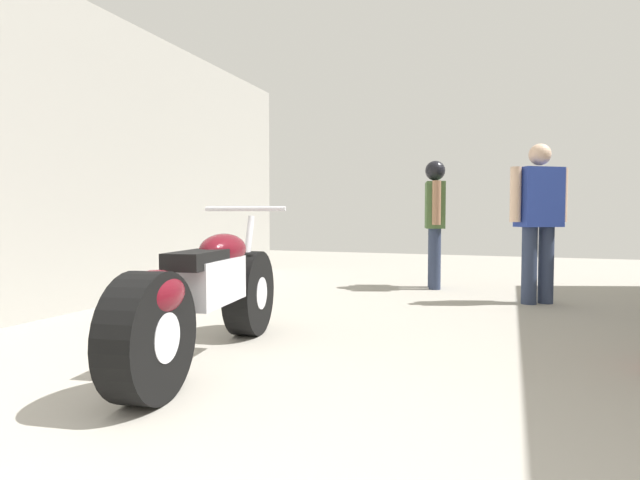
# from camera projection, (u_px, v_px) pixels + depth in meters

# --- Properties ---
(ground_plane) EXTENTS (16.87, 16.87, 0.00)m
(ground_plane) POSITION_uv_depth(u_px,v_px,m) (396.00, 329.00, 4.19)
(ground_plane) COLOR #9E998E
(garage_partition_left) EXTENTS (0.08, 7.73, 3.05)m
(garage_partition_left) POSITION_uv_depth(u_px,v_px,m) (98.00, 158.00, 5.21)
(garage_partition_left) COLOR #A3A099
(garage_partition_left) RESTS_ON ground_plane
(motorcycle_maroon_cruiser) EXTENTS (0.70, 2.15, 1.00)m
(motorcycle_maroon_cruiser) POSITION_uv_depth(u_px,v_px,m) (207.00, 296.00, 3.20)
(motorcycle_maroon_cruiser) COLOR black
(motorcycle_maroon_cruiser) RESTS_ON ground_plane
(mechanic_in_blue) EXTENTS (0.62, 0.47, 1.69)m
(mechanic_in_blue) POSITION_uv_depth(u_px,v_px,m) (539.00, 214.00, 5.36)
(mechanic_in_blue) COLOR #2D3851
(mechanic_in_blue) RESTS_ON ground_plane
(mechanic_with_helmet) EXTENTS (0.32, 0.65, 1.64)m
(mechanic_with_helmet) POSITION_uv_depth(u_px,v_px,m) (435.00, 212.00, 6.51)
(mechanic_with_helmet) COLOR #2D3851
(mechanic_with_helmet) RESTS_ON ground_plane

